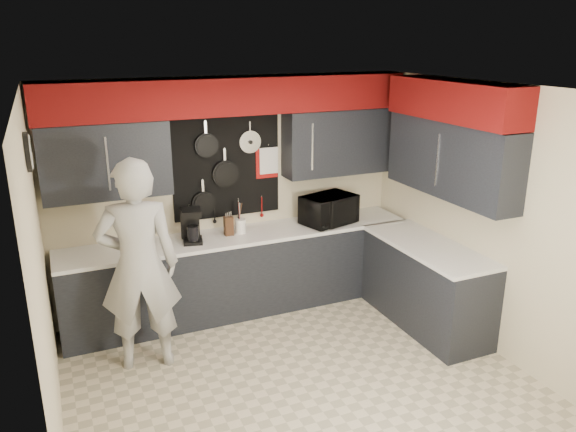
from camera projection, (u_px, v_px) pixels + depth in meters
name	position (u px, v px, depth m)	size (l,w,h in m)	color
ground	(294.00, 375.00, 5.19)	(4.00, 4.00, 0.00)	beige
back_wall_assembly	(234.00, 133.00, 5.98)	(4.00, 0.36, 2.60)	beige
right_wall_assembly	(455.00, 148.00, 5.53)	(0.36, 3.50, 2.60)	beige
left_wall_assembly	(42.00, 278.00, 4.04)	(0.05, 3.50, 2.60)	beige
base_cabinets	(293.00, 276.00, 6.22)	(3.95, 2.20, 0.92)	black
microwave	(329.00, 209.00, 6.47)	(0.60, 0.41, 0.33)	black
knife_block	(229.00, 226.00, 6.11)	(0.09, 0.09, 0.21)	#3C2613
utensil_crock	(240.00, 226.00, 6.18)	(0.12, 0.12, 0.16)	white
coffee_maker	(191.00, 225.00, 5.89)	(0.24, 0.28, 0.36)	black
person	(139.00, 266.00, 5.08)	(0.74, 0.48, 2.01)	#B1B1AF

